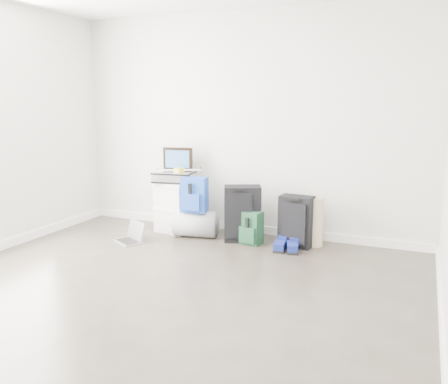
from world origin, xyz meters
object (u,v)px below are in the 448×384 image
at_px(duffel_bag, 196,224).
at_px(laptop, 131,237).
at_px(large_suitcase, 242,214).
at_px(carry_on, 296,221).
at_px(briefcase, 174,177).
at_px(boxes_stack, 175,207).

relative_size(duffel_bag, laptop, 1.25).
distance_m(large_suitcase, carry_on, 0.64).
relative_size(briefcase, duffel_bag, 0.92).
bearing_deg(duffel_bag, large_suitcase, -5.39).
xyz_separation_m(duffel_bag, carry_on, (1.23, 0.09, 0.13)).
height_order(duffel_bag, laptop, duffel_bag).
height_order(briefcase, large_suitcase, briefcase).
bearing_deg(laptop, briefcase, 94.68).
bearing_deg(carry_on, briefcase, -174.66).
relative_size(briefcase, large_suitcase, 0.72).
distance_m(briefcase, laptop, 0.92).
distance_m(carry_on, laptop, 1.94).
bearing_deg(boxes_stack, large_suitcase, 7.60).
distance_m(boxes_stack, laptop, 0.71).
bearing_deg(duffel_bag, laptop, -151.84).
xyz_separation_m(boxes_stack, carry_on, (1.57, -0.02, -0.03)).
xyz_separation_m(carry_on, laptop, (-1.84, -0.59, -0.23)).
xyz_separation_m(briefcase, laptop, (-0.26, -0.61, -0.65)).
xyz_separation_m(briefcase, duffel_bag, (0.35, -0.11, -0.55)).
distance_m(duffel_bag, large_suitcase, 0.61).
xyz_separation_m(large_suitcase, carry_on, (0.64, 0.04, -0.04)).
bearing_deg(laptop, boxes_stack, 94.68).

